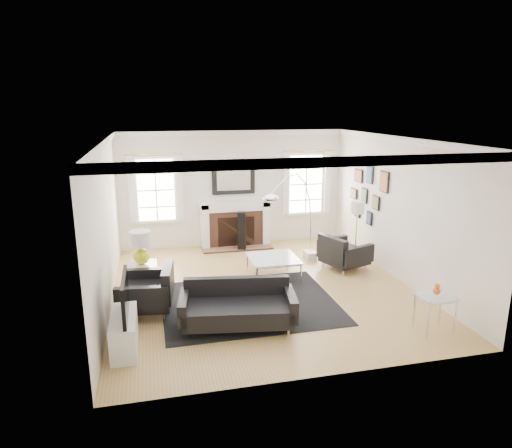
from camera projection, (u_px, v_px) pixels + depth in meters
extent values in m
plane|color=#AD8648|center=(263.00, 288.00, 8.66)|extent=(6.00, 6.00, 0.00)
cube|color=silver|center=(233.00, 189.00, 11.14)|extent=(5.50, 0.04, 2.80)
cube|color=silver|center=(323.00, 274.00, 5.48)|extent=(5.50, 0.04, 2.80)
cube|color=silver|center=(105.00, 226.00, 7.70)|extent=(0.04, 6.00, 2.80)
cube|color=silver|center=(399.00, 209.00, 8.92)|extent=(0.04, 6.00, 2.80)
cube|color=white|center=(263.00, 139.00, 7.96)|extent=(5.50, 6.00, 0.02)
cube|color=white|center=(263.00, 142.00, 7.97)|extent=(5.50, 6.00, 0.12)
cube|color=white|center=(205.00, 226.00, 11.00)|extent=(0.18, 0.38, 1.10)
cube|color=white|center=(265.00, 223.00, 11.33)|extent=(0.18, 0.38, 1.10)
cube|color=white|center=(235.00, 204.00, 11.04)|extent=(1.70, 0.38, 0.12)
cube|color=white|center=(235.00, 208.00, 11.06)|extent=(1.50, 0.34, 0.10)
cube|color=brown|center=(235.00, 228.00, 11.21)|extent=(1.30, 0.30, 0.90)
cube|color=black|center=(236.00, 232.00, 11.13)|extent=(0.90, 0.10, 0.76)
cube|color=brown|center=(237.00, 248.00, 11.06)|extent=(1.70, 0.50, 0.04)
cube|color=black|center=(233.00, 179.00, 11.04)|extent=(1.05, 0.06, 0.75)
cube|color=white|center=(234.00, 179.00, 11.00)|extent=(0.82, 0.02, 0.55)
cube|color=white|center=(156.00, 190.00, 10.69)|extent=(1.00, 0.05, 1.60)
cube|color=white|center=(156.00, 190.00, 10.66)|extent=(0.84, 0.02, 1.44)
cube|color=white|center=(131.00, 190.00, 10.46)|extent=(0.14, 0.05, 1.55)
cube|color=white|center=(180.00, 188.00, 10.70)|extent=(0.14, 0.05, 1.55)
cube|color=white|center=(306.00, 184.00, 11.50)|extent=(1.00, 0.05, 1.60)
cube|color=white|center=(306.00, 184.00, 11.48)|extent=(0.84, 0.02, 1.44)
cube|color=white|center=(286.00, 184.00, 11.28)|extent=(0.14, 0.05, 1.55)
cube|color=white|center=(328.00, 182.00, 11.52)|extent=(0.14, 0.05, 1.55)
cube|color=black|center=(384.00, 182.00, 9.36)|extent=(0.03, 0.34, 0.44)
cube|color=#BD6932|center=(384.00, 182.00, 9.36)|extent=(0.01, 0.29, 0.39)
cube|color=black|center=(370.00, 175.00, 9.96)|extent=(0.03, 0.28, 0.38)
cube|color=#315987|center=(369.00, 175.00, 9.96)|extent=(0.01, 0.23, 0.33)
cube|color=black|center=(359.00, 176.00, 10.51)|extent=(0.03, 0.40, 0.30)
cube|color=#B45637|center=(358.00, 176.00, 10.50)|extent=(0.01, 0.35, 0.25)
cube|color=black|center=(376.00, 203.00, 9.77)|extent=(0.03, 0.30, 0.30)
cube|color=olive|center=(375.00, 203.00, 9.77)|extent=(0.01, 0.25, 0.25)
cube|color=black|center=(364.00, 196.00, 10.28)|extent=(0.03, 0.26, 0.34)
cube|color=#528550|center=(364.00, 196.00, 10.27)|extent=(0.01, 0.21, 0.29)
cube|color=black|center=(354.00, 193.00, 10.81)|extent=(0.03, 0.32, 0.24)
cube|color=#999741|center=(353.00, 193.00, 10.80)|extent=(0.01, 0.27, 0.19)
cube|color=black|center=(369.00, 218.00, 10.11)|extent=(0.03, 0.24, 0.30)
cube|color=navy|center=(368.00, 218.00, 10.10)|extent=(0.01, 0.19, 0.25)
cube|color=black|center=(357.00, 212.00, 10.67)|extent=(0.03, 0.28, 0.22)
cube|color=#A96284|center=(357.00, 212.00, 10.67)|extent=(0.01, 0.23, 0.17)
cube|color=white|center=(124.00, 332.00, 6.45)|extent=(0.35, 1.00, 0.50)
cube|color=black|center=(125.00, 296.00, 6.33)|extent=(0.05, 1.00, 0.58)
cube|color=black|center=(249.00, 303.00, 8.02)|extent=(3.00, 2.50, 0.01)
cube|color=black|center=(238.00, 312.00, 7.06)|extent=(1.79, 1.04, 0.28)
cube|color=black|center=(237.00, 291.00, 7.36)|extent=(1.69, 0.39, 0.47)
cube|color=black|center=(184.00, 307.00, 6.97)|extent=(0.25, 0.81, 0.36)
cube|color=black|center=(290.00, 304.00, 7.10)|extent=(0.25, 0.81, 0.36)
cube|color=black|center=(146.00, 296.00, 7.60)|extent=(0.94, 0.94, 0.31)
cube|color=black|center=(168.00, 282.00, 7.57)|extent=(0.25, 0.85, 0.52)
cube|color=black|center=(148.00, 279.00, 7.97)|extent=(0.85, 0.23, 0.40)
cube|color=black|center=(142.00, 299.00, 7.16)|extent=(0.85, 0.23, 0.40)
cube|color=black|center=(345.00, 256.00, 9.67)|extent=(1.01, 1.01, 0.30)
cube|color=black|center=(332.00, 249.00, 9.43)|extent=(0.39, 0.79, 0.50)
cube|color=black|center=(358.00, 256.00, 9.32)|extent=(0.79, 0.37, 0.38)
cube|color=black|center=(332.00, 246.00, 9.96)|extent=(0.79, 0.37, 0.38)
cube|color=silver|center=(273.00, 258.00, 9.10)|extent=(0.96, 0.96, 0.02)
cylinder|color=silver|center=(257.00, 277.00, 8.65)|extent=(0.04, 0.04, 0.43)
cylinder|color=silver|center=(301.00, 273.00, 8.84)|extent=(0.04, 0.04, 0.43)
cylinder|color=silver|center=(247.00, 262.00, 9.47)|extent=(0.04, 0.04, 0.43)
cylinder|color=silver|center=(288.00, 259.00, 9.67)|extent=(0.04, 0.04, 0.43)
cube|color=silver|center=(142.00, 265.00, 8.26)|extent=(0.53, 0.53, 0.02)
cylinder|color=silver|center=(130.00, 285.00, 8.07)|extent=(0.04, 0.04, 0.58)
cylinder|color=silver|center=(156.00, 283.00, 8.17)|extent=(0.04, 0.04, 0.58)
cylinder|color=silver|center=(131.00, 276.00, 8.50)|extent=(0.04, 0.04, 0.58)
cylinder|color=silver|center=(155.00, 274.00, 8.59)|extent=(0.04, 0.04, 0.58)
cube|color=silver|center=(436.00, 296.00, 6.87)|extent=(0.53, 0.45, 0.02)
cylinder|color=silver|center=(428.00, 320.00, 6.72)|extent=(0.04, 0.04, 0.59)
cylinder|color=silver|center=(455.00, 317.00, 6.82)|extent=(0.04, 0.04, 0.59)
cylinder|color=silver|center=(414.00, 310.00, 7.07)|extent=(0.04, 0.04, 0.59)
cylinder|color=silver|center=(440.00, 307.00, 7.17)|extent=(0.04, 0.04, 0.59)
sphere|color=yellow|center=(141.00, 256.00, 8.22)|extent=(0.29, 0.29, 0.29)
cylinder|color=yellow|center=(141.00, 249.00, 8.19)|extent=(0.04, 0.04, 0.12)
cylinder|color=white|center=(140.00, 238.00, 8.14)|extent=(0.39, 0.39, 0.27)
sphere|color=#D6551B|center=(437.00, 291.00, 6.85)|extent=(0.11, 0.11, 0.11)
sphere|color=#D6551B|center=(437.00, 286.00, 6.83)|extent=(0.08, 0.08, 0.08)
cube|color=white|center=(310.00, 255.00, 10.33)|extent=(0.22, 0.35, 0.17)
ellipsoid|color=silver|center=(270.00, 198.00, 8.68)|extent=(0.30, 0.30, 0.18)
cylinder|color=gold|center=(354.00, 267.00, 9.80)|extent=(0.18, 0.18, 0.03)
cylinder|color=gold|center=(356.00, 239.00, 9.64)|extent=(0.02, 0.02, 1.27)
cylinder|color=white|center=(358.00, 207.00, 9.47)|extent=(0.29, 0.29, 0.24)
cube|color=black|center=(242.00, 231.00, 10.84)|extent=(0.23, 0.23, 0.94)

